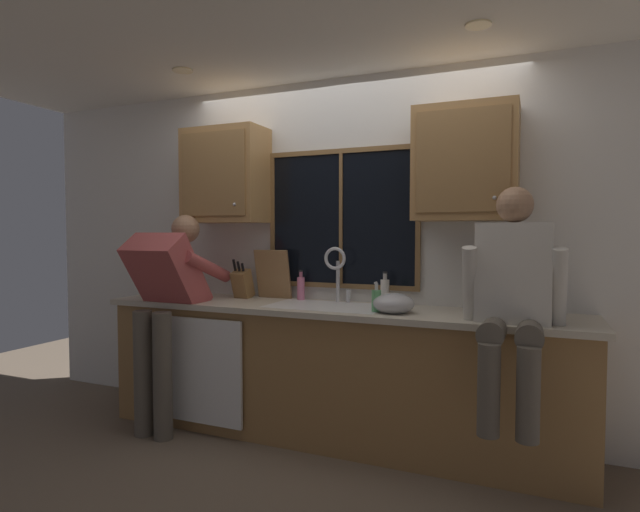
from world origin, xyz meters
The scene contains 24 objects.
back_wall centered at (0.00, 0.06, 1.27)m, with size 5.67×0.12×2.55m, color silver.
ceiling_downlight_left centered at (-0.98, -0.60, 2.54)m, with size 0.14×0.14×0.01m, color #FFEAB2.
ceiling_downlight_right centered at (0.98, -0.60, 2.54)m, with size 0.14×0.14×0.01m, color #FFEAB2.
window_glass centered at (-0.03, -0.01, 1.52)m, with size 1.10×0.02×0.95m, color black.
window_frame_top centered at (-0.03, -0.02, 2.02)m, with size 1.17×0.02×0.04m, color brown.
window_frame_bottom centered at (-0.03, -0.02, 1.03)m, with size 1.17×0.02×0.04m, color brown.
window_frame_left centered at (-0.59, -0.02, 1.52)m, with size 0.04×0.02×0.95m, color brown.
window_frame_right centered at (0.54, -0.02, 1.52)m, with size 0.04×0.02×0.95m, color brown.
window_mullion_center centered at (-0.03, -0.02, 1.52)m, with size 0.02×0.02×0.95m, color brown.
lower_cabinet_run centered at (0.00, -0.29, 0.44)m, with size 3.27×0.58×0.88m, color olive.
countertop centered at (0.00, -0.31, 0.90)m, with size 3.33×0.62×0.04m, color beige.
dishwasher_front centered at (-0.82, -0.61, 0.46)m, with size 0.60×0.02×0.74m, color white.
upper_cabinet_left centered at (-0.92, -0.17, 1.86)m, with size 0.63×0.36×0.72m.
upper_cabinet_right centered at (0.87, -0.17, 1.86)m, with size 0.63×0.36×0.72m.
sink centered at (-0.03, -0.30, 0.82)m, with size 0.80×0.46×0.21m.
faucet centered at (-0.02, -0.12, 1.17)m, with size 0.18×0.09×0.40m.
person_standing centered at (-1.14, -0.61, 0.96)m, with size 0.53×0.69×1.56m.
person_sitting_on_counter centered at (1.18, -0.57, 1.10)m, with size 0.54×0.60×1.26m.
knife_block centered at (-0.78, -0.16, 1.03)m, with size 0.12×0.18×0.32m.
cutting_board centered at (-0.56, -0.09, 1.11)m, with size 0.28×0.02×0.38m, color #997047.
mixing_bowl centered at (0.47, -0.40, 0.98)m, with size 0.26×0.26×0.13m, color #B7B7BC.
soap_dispenser centered at (0.36, -0.41, 0.99)m, with size 0.06×0.07×0.19m.
bottle_green_glass centered at (0.33, -0.12, 1.02)m, with size 0.06×0.06×0.23m.
bottle_tall_clear centered at (-0.32, -0.08, 1.01)m, with size 0.06×0.06×0.22m.
Camera 1 is at (1.28, -3.50, 1.43)m, focal length 28.41 mm.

